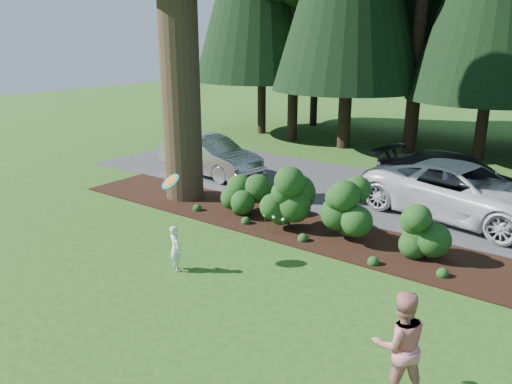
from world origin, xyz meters
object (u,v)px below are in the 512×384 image
Objects in this scene: child at (175,248)px; frisbee at (170,182)px; car_dark_suv at (457,180)px; adult at (400,344)px; car_silver_wagon at (210,156)px; car_white_suv at (463,192)px.

child is 2.05× the size of frisbee.
car_dark_suv is 3.15× the size of adult.
car_silver_wagon is at bearing 125.11° from frisbee.
car_silver_wagon is at bearing -74.96° from adult.
car_white_suv is 5.33× the size of child.
car_white_suv is 8.64m from frisbee.
frisbee reaches higher than car_dark_suv.
car_dark_suv is 10.10× the size of frisbee.
adult is (10.62, -7.80, 0.08)m from car_silver_wagon.
car_silver_wagon is 8.50× the size of frisbee.
car_silver_wagon is 13.18m from adult.
car_white_suv is at bearing -119.66° from adult.
frisbee reaches higher than child.
car_dark_suv is (8.75, 2.03, 0.03)m from car_silver_wagon.
car_silver_wagon is 8.98m from car_dark_suv.
adult is at bearing -120.46° from car_silver_wagon.
adult is (1.87, -9.83, 0.04)m from car_dark_suv.
car_white_suv reaches higher than car_dark_suv.
car_dark_suv is at bearing -92.57° from child.
car_dark_suv is at bearing 32.23° from car_white_suv.
adult is at bearing -12.40° from frisbee.
frisbee reaches higher than adult.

